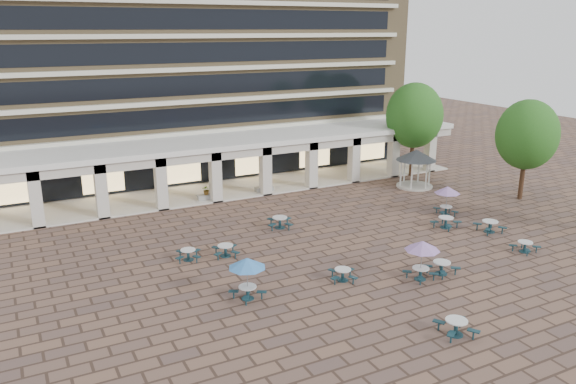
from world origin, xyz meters
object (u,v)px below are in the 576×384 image
object	(u,v)px
picnic_table_2	(442,267)
planter_right	(264,186)
picnic_table_3	(490,225)
planter_left	(207,194)
gazebo	(416,159)
picnic_table_1	(456,326)

from	to	relation	value
picnic_table_2	planter_right	bearing A→B (deg)	88.18
picnic_table_3	planter_left	world-z (taller)	planter_left
gazebo	planter_right	size ratio (longest dim) A/B	2.27
picnic_table_1	planter_left	size ratio (longest dim) A/B	1.25
gazebo	planter_right	bearing A→B (deg)	160.73
picnic_table_1	planter_left	xyz separation A→B (m)	(-3.08, 23.90, 0.08)
picnic_table_1	picnic_table_2	bearing A→B (deg)	66.76
picnic_table_1	gazebo	bearing A→B (deg)	68.02
gazebo	planter_left	distance (m)	17.56
picnic_table_2	planter_left	distance (m)	19.96
picnic_table_2	planter_left	bearing A→B (deg)	102.31
picnic_table_1	planter_right	size ratio (longest dim) A/B	1.25
gazebo	planter_left	world-z (taller)	gazebo
picnic_table_1	planter_right	bearing A→B (deg)	98.83
picnic_table_1	planter_left	distance (m)	24.10
picnic_table_2	picnic_table_3	size ratio (longest dim) A/B	0.92
picnic_table_2	picnic_table_3	world-z (taller)	picnic_table_3
planter_right	gazebo	bearing A→B (deg)	-19.27
picnic_table_3	planter_right	size ratio (longest dim) A/B	1.27
picnic_table_3	gazebo	world-z (taller)	gazebo
gazebo	planter_left	xyz separation A→B (m)	(-16.95, 4.21, -1.86)
picnic_table_3	picnic_table_2	bearing A→B (deg)	-144.04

